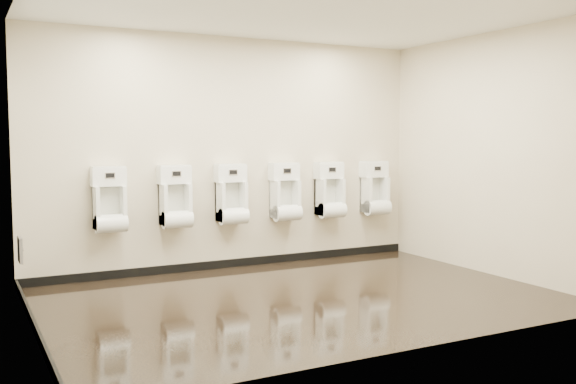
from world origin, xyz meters
The scene contains 16 objects.
ground centered at (0.00, 0.00, 0.00)m, with size 5.00×3.50×0.00m, color black.
ceiling centered at (0.00, 0.00, 2.80)m, with size 5.00×3.50×0.00m, color silver.
back_wall centered at (0.00, 1.75, 1.40)m, with size 5.00×0.02×2.80m, color beige.
front_wall centered at (0.00, -1.75, 1.40)m, with size 5.00×0.02×2.80m, color beige.
left_wall centered at (-2.50, 0.00, 1.40)m, with size 0.02×3.50×2.80m, color beige.
right_wall centered at (2.50, 0.00, 1.40)m, with size 0.02×3.50×2.80m, color beige.
tile_overlay_left centered at (-2.50, 0.00, 1.40)m, with size 0.01×3.50×2.80m, color white.
skirting_back centered at (0.00, 1.74, 0.05)m, with size 5.00×0.02×0.10m, color black.
skirting_left centered at (-2.49, 0.00, 0.05)m, with size 0.02×3.50×0.10m, color black.
access_panel centered at (-2.48, 1.20, 0.50)m, with size 0.04×0.25×0.25m.
urinal_0 centered at (-1.52, 1.62, 0.86)m, with size 0.38×0.29×0.71m.
urinal_1 centered at (-0.77, 1.62, 0.86)m, with size 0.38×0.29×0.71m.
urinal_2 centered at (-0.08, 1.62, 0.86)m, with size 0.38×0.29×0.71m.
urinal_3 centered at (0.65, 1.62, 0.86)m, with size 0.38×0.29×0.71m.
urinal_4 centered at (1.30, 1.62, 0.86)m, with size 0.38×0.29×0.71m.
urinal_5 centered at (2.02, 1.62, 0.86)m, with size 0.38×0.29×0.71m.
Camera 1 is at (-3.01, -5.49, 1.58)m, focal length 40.00 mm.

